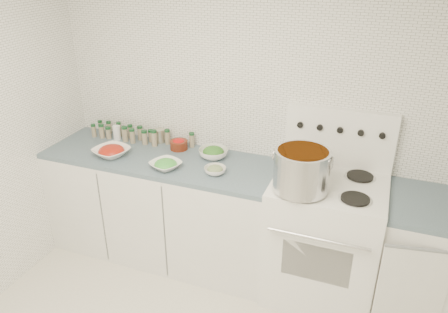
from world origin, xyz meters
TOP-DOWN VIEW (x-y plane):
  - room_walls at (0.00, 0.00)m, footprint 3.54×3.04m
  - counter_left at (-0.82, 1.19)m, footprint 1.85×0.62m
  - stove at (0.48, 1.19)m, footprint 0.76×0.70m
  - counter_right at (1.30, 1.19)m, footprint 0.89×0.70m
  - stock_pot at (0.31, 1.00)m, footprint 0.38×0.36m
  - bowl_tomato at (-1.18, 1.07)m, footprint 0.33×0.33m
  - bowl_snowpea at (-0.69, 1.03)m, footprint 0.28×0.28m
  - bowl_broccoli at (-0.43, 1.33)m, footprint 0.29×0.29m
  - bowl_zucchini at (-0.32, 1.08)m, footprint 0.19×0.19m
  - bowl_pepper at (-0.75, 1.37)m, footprint 0.14×0.14m
  - salt_canister at (-1.32, 1.36)m, footprint 0.07×0.07m
  - tin_can at (-0.96, 1.44)m, footprint 0.11×0.11m
  - spice_cluster at (-1.18, 1.39)m, footprint 0.91×0.15m

SIDE VIEW (x-z plane):
  - counter_right at x=1.30m, z-range 0.00..0.90m
  - counter_left at x=-0.82m, z-range 0.00..0.90m
  - stove at x=0.48m, z-range -0.18..1.18m
  - bowl_zucchini at x=-0.32m, z-range 0.90..0.96m
  - bowl_snowpea at x=-0.69m, z-range 0.89..0.97m
  - bowl_tomato at x=-1.18m, z-range 0.89..0.98m
  - bowl_broccoli at x=-0.43m, z-range 0.90..0.99m
  - bowl_pepper at x=-0.75m, z-range 0.90..0.99m
  - tin_can at x=-0.96m, z-range 0.90..1.01m
  - salt_canister at x=-1.32m, z-range 0.90..1.02m
  - spice_cluster at x=-1.18m, z-range 0.89..1.03m
  - stock_pot at x=0.31m, z-range 0.96..1.23m
  - room_walls at x=0.00m, z-range 0.30..2.82m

